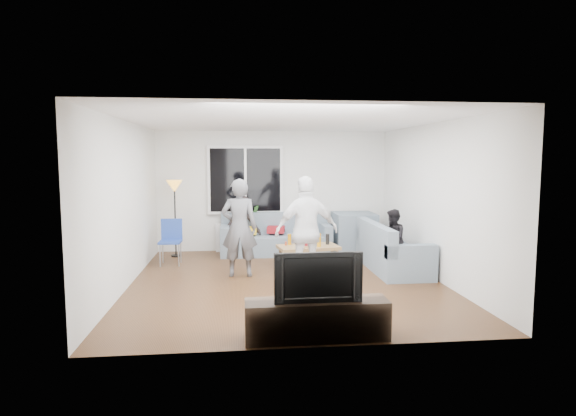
{
  "coord_description": "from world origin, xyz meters",
  "views": [
    {
      "loc": [
        -0.78,
        -7.57,
        2.01
      ],
      "look_at": [
        0.1,
        0.6,
        1.15
      ],
      "focal_mm": 29.53,
      "sensor_mm": 36.0,
      "label": 1
    }
  ],
  "objects": [
    {
      "name": "cushion_red",
      "position": [
        0.03,
        2.33,
        0.51
      ],
      "size": [
        0.41,
        0.36,
        0.13
      ],
      "primitive_type": "cube",
      "rotation": [
        0.0,
        0.0,
        -0.17
      ],
      "color": "maroon",
      "rests_on": "sofa_back_section"
    },
    {
      "name": "window_glass",
      "position": [
        -0.6,
        2.65,
        1.55
      ],
      "size": [
        1.5,
        0.02,
        1.35
      ],
      "primitive_type": "cube",
      "color": "black",
      "rests_on": "window_frame"
    },
    {
      "name": "cushion_yellow",
      "position": [
        -0.59,
        2.25,
        0.51
      ],
      "size": [
        0.4,
        0.34,
        0.14
      ],
      "primitive_type": "cube",
      "rotation": [
        0.0,
        0.0,
        0.06
      ],
      "color": "gold",
      "rests_on": "sofa_back_section"
    },
    {
      "name": "sofa_right_section",
      "position": [
        2.02,
        0.64,
        0.42
      ],
      "size": [
        2.0,
        0.85,
        0.85
      ],
      "primitive_type": null,
      "rotation": [
        0.0,
        0.0,
        1.57
      ],
      "color": "slate",
      "rests_on": "floor"
    },
    {
      "name": "wall_left",
      "position": [
        -2.52,
        0.0,
        1.3
      ],
      "size": [
        0.04,
        5.5,
        2.6
      ],
      "primitive_type": "cube",
      "color": "silver",
      "rests_on": "ground"
    },
    {
      "name": "potted_plant",
      "position": [
        -0.41,
        2.62,
        0.81
      ],
      "size": [
        0.25,
        0.22,
        0.38
      ],
      "primitive_type": "imported",
      "rotation": [
        0.0,
        0.0,
        0.29
      ],
      "color": "#2D5E25",
      "rests_on": "radiator"
    },
    {
      "name": "bottle_e",
      "position": [
        0.9,
        1.09,
        0.5
      ],
      "size": [
        0.07,
        0.07,
        0.2
      ],
      "primitive_type": "cylinder",
      "color": "black",
      "rests_on": "coffee_table"
    },
    {
      "name": "wall_back",
      "position": [
        0.0,
        2.77,
        1.3
      ],
      "size": [
        5.0,
        0.04,
        2.6
      ],
      "primitive_type": "cube",
      "color": "silver",
      "rests_on": "ground"
    },
    {
      "name": "bottle_b",
      "position": [
        0.35,
        0.87,
        0.52
      ],
      "size": [
        0.08,
        0.08,
        0.24
      ],
      "primitive_type": "cylinder",
      "color": "#198A1B",
      "rests_on": "coffee_table"
    },
    {
      "name": "side_chair",
      "position": [
        -2.05,
        1.45,
        0.43
      ],
      "size": [
        0.42,
        0.42,
        0.86
      ],
      "primitive_type": null,
      "rotation": [
        0.0,
        0.0,
        -0.04
      ],
      "color": "#223F97",
      "rests_on": "floor"
    },
    {
      "name": "player_left",
      "position": [
        -0.75,
        0.45,
        0.84
      ],
      "size": [
        0.63,
        0.44,
        1.67
      ],
      "primitive_type": "imported",
      "rotation": [
        0.0,
        0.0,
        3.08
      ],
      "color": "#525257",
      "rests_on": "floor"
    },
    {
      "name": "player_right",
      "position": [
        0.3,
        -0.28,
        0.87
      ],
      "size": [
        1.07,
        0.58,
        1.74
      ],
      "primitive_type": "imported",
      "rotation": [
        0.0,
        0.0,
        3.3
      ],
      "color": "white",
      "rests_on": "floor"
    },
    {
      "name": "floor",
      "position": [
        0.0,
        0.0,
        -0.02
      ],
      "size": [
        5.0,
        5.5,
        0.04
      ],
      "primitive_type": "cube",
      "color": "#56351C",
      "rests_on": "ground"
    },
    {
      "name": "spectator_right",
      "position": [
        2.02,
        0.67,
        0.55
      ],
      "size": [
        0.5,
        0.59,
        1.1
      ],
      "primitive_type": "imported",
      "rotation": [
        0.0,
        0.0,
        -1.74
      ],
      "color": "black",
      "rests_on": "floor"
    },
    {
      "name": "vase",
      "position": [
        -0.95,
        2.62,
        0.71
      ],
      "size": [
        0.22,
        0.22,
        0.18
      ],
      "primitive_type": "imported",
      "rotation": [
        0.0,
        0.0,
        0.3
      ],
      "color": "silver",
      "rests_on": "radiator"
    },
    {
      "name": "window_mullion",
      "position": [
        -0.6,
        2.64,
        1.55
      ],
      "size": [
        0.05,
        0.03,
        1.35
      ],
      "primitive_type": "cube",
      "color": "white",
      "rests_on": "window_frame"
    },
    {
      "name": "window_frame",
      "position": [
        -0.6,
        2.69,
        1.55
      ],
      "size": [
        1.62,
        0.06,
        1.47
      ],
      "primitive_type": "cube",
      "color": "white",
      "rests_on": "wall_back"
    },
    {
      "name": "spectator_back",
      "position": [
        -0.69,
        2.3,
        0.62
      ],
      "size": [
        0.82,
        0.5,
        1.24
      ],
      "primitive_type": "imported",
      "rotation": [
        0.0,
        0.0,
        0.05
      ],
      "color": "black",
      "rests_on": "floor"
    },
    {
      "name": "radiator",
      "position": [
        -0.6,
        2.65,
        0.31
      ],
      "size": [
        1.3,
        0.12,
        0.62
      ],
      "primitive_type": "cube",
      "color": "silver",
      "rests_on": "floor"
    },
    {
      "name": "floor_lamp",
      "position": [
        -2.05,
        2.24,
        0.78
      ],
      "size": [
        0.32,
        0.32,
        1.56
      ],
      "primitive_type": null,
      "color": "gold",
      "rests_on": "floor"
    },
    {
      "name": "tv_console",
      "position": [
        0.09,
        -2.5,
        0.22
      ],
      "size": [
        1.6,
        0.4,
        0.44
      ],
      "primitive_type": "cube",
      "color": "#322419",
      "rests_on": "floor"
    },
    {
      "name": "television",
      "position": [
        0.09,
        -2.5,
        0.72
      ],
      "size": [
        0.97,
        0.13,
        0.56
      ],
      "primitive_type": "imported",
      "color": "black",
      "rests_on": "tv_console"
    },
    {
      "name": "ceiling",
      "position": [
        0.0,
        0.0,
        2.62
      ],
      "size": [
        5.0,
        5.5,
        0.04
      ],
      "primitive_type": "cube",
      "color": "white",
      "rests_on": "ground"
    },
    {
      "name": "bottle_d",
      "position": [
        0.7,
        0.88,
        0.52
      ],
      "size": [
        0.07,
        0.07,
        0.25
      ],
      "primitive_type": "cylinder",
      "color": "orange",
      "rests_on": "coffee_table"
    },
    {
      "name": "wall_front",
      "position": [
        0.0,
        -2.77,
        1.3
      ],
      "size": [
        5.0,
        0.04,
        2.6
      ],
      "primitive_type": "cube",
      "color": "silver",
      "rests_on": "ground"
    },
    {
      "name": "sofa_back_section",
      "position": [
        0.02,
        2.27,
        0.42
      ],
      "size": [
        2.3,
        0.85,
        0.85
      ],
      "primitive_type": null,
      "color": "slate",
      "rests_on": "floor"
    },
    {
      "name": "sofa_corner",
      "position": [
        1.71,
        2.27,
        0.42
      ],
      "size": [
        0.85,
        0.85,
        0.85
      ],
      "primitive_type": "cube",
      "color": "slate",
      "rests_on": "floor"
    },
    {
      "name": "bottle_a",
      "position": [
        0.19,
        1.14,
        0.5
      ],
      "size": [
        0.07,
        0.07,
        0.2
      ],
      "primitive_type": "cylinder",
      "color": "orange",
      "rests_on": "coffee_table"
    },
    {
      "name": "pitcher",
      "position": [
        0.47,
        1.04,
        0.49
      ],
      "size": [
        0.17,
        0.17,
        0.17
      ],
      "primitive_type": "cylinder",
      "color": "maroon",
      "rests_on": "coffee_table"
    },
    {
      "name": "coffee_table",
      "position": [
        0.52,
        1.0,
        0.2
      ],
      "size": [
        1.18,
        0.76,
        0.4
      ],
      "primitive_type": "cube",
      "rotation": [
        0.0,
        0.0,
        0.16
      ],
      "color": "#976C49",
      "rests_on": "floor"
    },
    {
      "name": "bottle_c",
      "position": [
        0.52,
        1.19,
        0.51
      ],
      "size": [
        0.07,
        0.07,
        0.22
      ],
      "primitive_type": "cylinder",
      "color": "black",
      "rests_on": "coffee_table"
    },
    {
      "name": "wall_right",
      "position": [
        2.52,
        0.0,
        1.3
      ],
      "size": [
        0.04,
        5.5,
        2.6
      ],
      "primitive_type": "cube",
      "color": "silver",
      "rests_on": "ground"
    }
  ]
}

